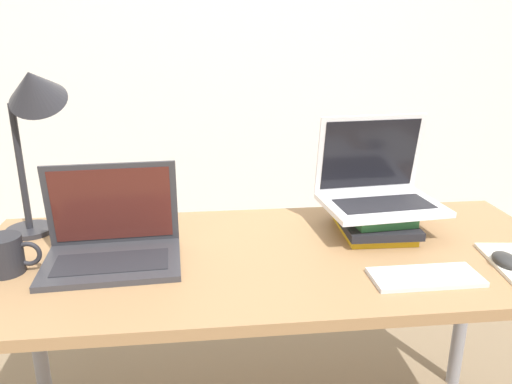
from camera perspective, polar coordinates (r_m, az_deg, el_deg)
name	(u,v)px	position (r m, az deg, el deg)	size (l,w,h in m)	color
wall_back	(231,25)	(2.89, -2.83, 18.54)	(8.00, 0.05, 2.70)	silver
desk	(272,277)	(1.44, 1.81, -9.71)	(1.66, 0.70, 0.74)	#9E754C
laptop_left	(112,243)	(1.39, -16.10, -5.57)	(0.37, 0.26, 0.26)	#333338
book_stack	(374,220)	(1.57, 13.31, -3.09)	(0.22, 0.28, 0.08)	gold
laptop_on_books	(377,187)	(1.57, 13.70, 0.53)	(0.36, 0.29, 0.27)	silver
wireless_keyboard	(425,277)	(1.33, 18.79, -9.16)	(0.27, 0.12, 0.01)	silver
mouse	(506,261)	(1.47, 26.66, -7.02)	(0.06, 0.10, 0.04)	#2D2D2D
mug	(5,255)	(1.42, -26.74, -6.43)	(0.14, 0.10, 0.10)	#232328
desk_lamp	(32,106)	(1.54, -24.19, 8.94)	(0.23, 0.20, 0.53)	#28282D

